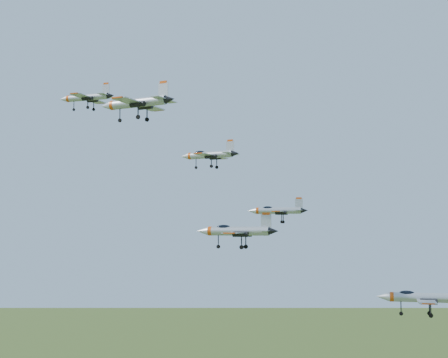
# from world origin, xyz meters

# --- Properties ---
(jet_lead) EXTENTS (12.21, 10.22, 3.27)m
(jet_lead) POSITION_xyz_m (-26.92, 15.25, 153.74)
(jet_lead) COLOR #A0A6AC
(jet_left_high) EXTENTS (10.44, 8.89, 2.84)m
(jet_left_high) POSITION_xyz_m (0.60, -0.84, 140.03)
(jet_left_high) COLOR #A0A6AC
(jet_right_high) EXTENTS (12.51, 10.65, 3.41)m
(jet_right_high) POSITION_xyz_m (-7.70, -13.69, 146.26)
(jet_right_high) COLOR #A0A6AC
(jet_left_low) EXTENTS (10.69, 8.84, 2.86)m
(jet_left_low) POSITION_xyz_m (10.76, 9.47, 131.27)
(jet_left_low) COLOR #A0A6AC
(jet_right_low) EXTENTS (12.64, 10.56, 3.38)m
(jet_right_low) POSITION_xyz_m (6.04, -7.91, 127.82)
(jet_right_low) COLOR #A0A6AC
(jet_trail) EXTENTS (13.41, 11.10, 3.58)m
(jet_trail) POSITION_xyz_m (33.05, -1.59, 117.92)
(jet_trail) COLOR #A0A6AC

